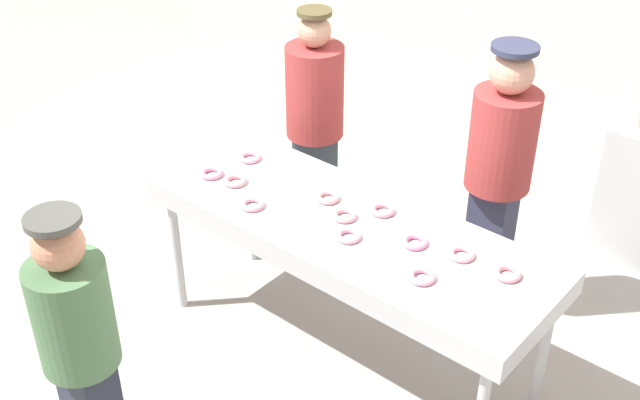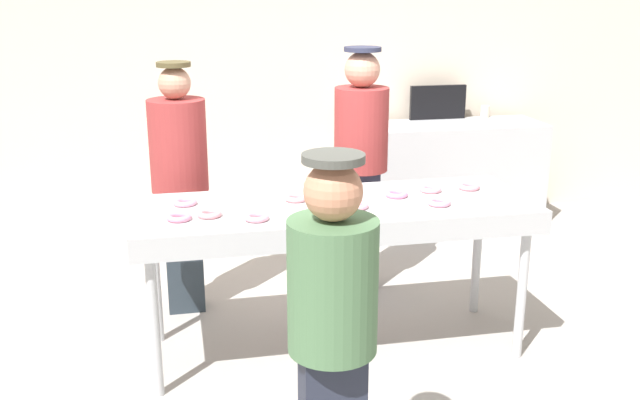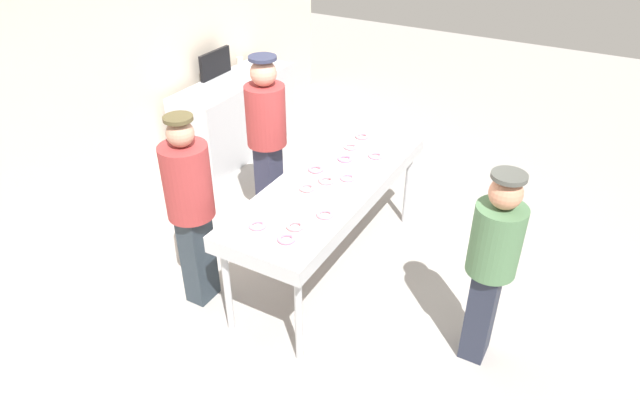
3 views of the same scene
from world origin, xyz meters
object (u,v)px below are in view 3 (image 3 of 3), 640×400
(customer_waiting, at_px, (492,260))
(strawberry_donut_5, at_px, (362,136))
(strawberry_donut_1, at_px, (376,155))
(strawberry_donut_10, at_px, (348,177))
(paper_cup_1, at_px, (240,61))
(strawberry_donut_8, at_px, (316,169))
(strawberry_donut_0, at_px, (258,225))
(strawberry_donut_3, at_px, (307,187))
(menu_display, at_px, (215,64))
(strawberry_donut_7, at_px, (345,158))
(prep_counter, at_px, (236,116))
(worker_baker, at_px, (190,201))
(strawberry_donut_2, at_px, (351,146))
(strawberry_donut_6, at_px, (325,214))
(worker_assistant, at_px, (267,131))
(strawberry_donut_9, at_px, (295,226))
(strawberry_donut_11, at_px, (286,238))
(strawberry_donut_4, at_px, (326,180))
(paper_cup_0, at_px, (199,98))
(fryer_conveyor, at_px, (330,188))

(customer_waiting, bearing_deg, strawberry_donut_5, 42.20)
(strawberry_donut_1, distance_m, strawberry_donut_5, 0.41)
(strawberry_donut_10, xyz_separation_m, paper_cup_1, (1.86, 2.46, 0.05))
(strawberry_donut_1, height_order, strawberry_donut_8, same)
(strawberry_donut_0, height_order, strawberry_donut_1, same)
(strawberry_donut_3, xyz_separation_m, strawberry_donut_5, (1.08, 0.03, 0.00))
(strawberry_donut_1, height_order, strawberry_donut_5, same)
(strawberry_donut_10, relative_size, menu_display, 0.25)
(strawberry_donut_10, bearing_deg, strawberry_donut_3, 145.60)
(strawberry_donut_7, bearing_deg, prep_counter, 61.61)
(worker_baker, height_order, paper_cup_1, worker_baker)
(strawberry_donut_7, bearing_deg, menu_display, 64.24)
(prep_counter, bearing_deg, strawberry_donut_2, -113.78)
(strawberry_donut_7, bearing_deg, strawberry_donut_6, -162.35)
(strawberry_donut_2, distance_m, worker_baker, 1.61)
(prep_counter, relative_size, paper_cup_1, 16.20)
(worker_assistant, xyz_separation_m, paper_cup_1, (1.57, 1.46, -0.02))
(strawberry_donut_2, bearing_deg, prep_counter, 66.22)
(strawberry_donut_1, relative_size, strawberry_donut_7, 1.00)
(strawberry_donut_0, relative_size, strawberry_donut_2, 1.00)
(strawberry_donut_0, relative_size, paper_cup_1, 1.24)
(strawberry_donut_0, height_order, strawberry_donut_9, same)
(strawberry_donut_11, bearing_deg, customer_waiting, -67.43)
(strawberry_donut_11, xyz_separation_m, paper_cup_1, (2.84, 2.48, 0.05))
(strawberry_donut_4, relative_size, strawberry_donut_6, 1.00)
(paper_cup_0, bearing_deg, strawberry_donut_4, -111.38)
(strawberry_donut_8, distance_m, strawberry_donut_10, 0.30)
(strawberry_donut_7, relative_size, strawberry_donut_11, 1.00)
(worker_baker, xyz_separation_m, prep_counter, (2.35, 1.36, -0.49))
(strawberry_donut_7, distance_m, strawberry_donut_10, 0.33)
(strawberry_donut_4, xyz_separation_m, strawberry_donut_9, (-0.69, -0.12, 0.00))
(strawberry_donut_7, bearing_deg, strawberry_donut_9, -171.73)
(strawberry_donut_6, height_order, worker_assistant, worker_assistant)
(strawberry_donut_5, height_order, strawberry_donut_11, same)
(strawberry_donut_2, xyz_separation_m, strawberry_donut_3, (-0.83, -0.02, 0.00))
(fryer_conveyor, distance_m, paper_cup_1, 3.06)
(strawberry_donut_3, distance_m, worker_assistant, 0.99)
(strawberry_donut_11, xyz_separation_m, menu_display, (2.38, 2.49, 0.15))
(strawberry_donut_9, relative_size, prep_counter, 0.08)
(strawberry_donut_9, xyz_separation_m, customer_waiting, (0.38, -1.33, -0.06))
(fryer_conveyor, relative_size, prep_counter, 1.31)
(strawberry_donut_8, xyz_separation_m, paper_cup_1, (1.87, 2.16, 0.05))
(strawberry_donut_6, height_order, strawberry_donut_10, same)
(strawberry_donut_0, relative_size, strawberry_donut_4, 1.00)
(strawberry_donut_2, bearing_deg, strawberry_donut_11, -170.48)
(strawberry_donut_1, relative_size, strawberry_donut_5, 1.00)
(strawberry_donut_5, height_order, paper_cup_1, paper_cup_1)
(strawberry_donut_10, height_order, paper_cup_1, paper_cup_1)
(strawberry_donut_2, bearing_deg, fryer_conveyor, -169.29)
(strawberry_donut_5, xyz_separation_m, paper_cup_1, (1.09, 2.22, 0.05))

